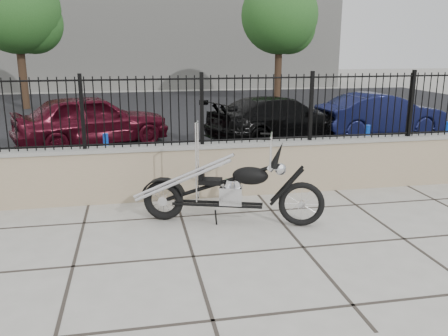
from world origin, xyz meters
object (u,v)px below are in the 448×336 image
at_px(car_red, 92,120).
at_px(car_blue, 381,114).
at_px(chopper_motorcycle, 228,173).
at_px(car_black, 279,119).

height_order(car_red, car_blue, car_red).
bearing_deg(car_red, chopper_motorcycle, -178.63).
relative_size(car_red, car_black, 0.94).
relative_size(car_black, car_blue, 1.14).
relative_size(chopper_motorcycle, car_blue, 0.69).
distance_m(car_red, car_black, 5.17).
height_order(car_red, car_black, car_red).
height_order(chopper_motorcycle, car_red, chopper_motorcycle).
bearing_deg(car_red, car_blue, -110.14).
bearing_deg(car_black, car_blue, -104.83).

